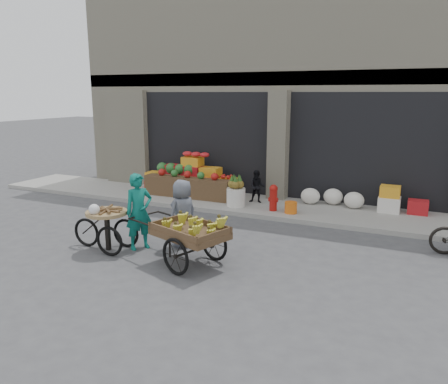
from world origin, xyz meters
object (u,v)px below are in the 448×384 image
at_px(orange_bucket, 291,208).
at_px(tricycle_cart, 107,224).
at_px(seated_person, 257,187).
at_px(vendor_grey, 183,213).
at_px(fire_hydrant, 273,197).
at_px(vendor_woman, 139,212).
at_px(pineapple_bin, 236,197).
at_px(banana_cart, 188,229).

xyz_separation_m(orange_bucket, tricycle_cart, (-2.79, -3.92, 0.30)).
xyz_separation_m(orange_bucket, seated_person, (-1.20, 0.70, 0.31)).
xyz_separation_m(tricycle_cart, vendor_grey, (1.30, 0.87, 0.15)).
relative_size(fire_hydrant, orange_bucket, 2.22).
xyz_separation_m(fire_hydrant, vendor_woman, (-1.73, -3.61, 0.29)).
height_order(pineapple_bin, vendor_grey, vendor_grey).
height_order(orange_bucket, tricycle_cart, tricycle_cart).
distance_m(orange_bucket, vendor_woman, 4.24).
height_order(seated_person, vendor_grey, vendor_grey).
relative_size(fire_hydrant, banana_cart, 0.28).
bearing_deg(fire_hydrant, vendor_grey, -107.77).
xyz_separation_m(seated_person, banana_cart, (0.32, -4.62, 0.12)).
bearing_deg(banana_cart, tricycle_cart, -161.09).
xyz_separation_m(fire_hydrant, tricycle_cart, (-2.29, -3.97, 0.06)).
bearing_deg(banana_cart, vendor_woman, -175.84).
distance_m(fire_hydrant, vendor_woman, 4.02).
height_order(fire_hydrant, seated_person, seated_person).
bearing_deg(tricycle_cart, vendor_grey, 31.85).
bearing_deg(banana_cart, fire_hydrant, 103.70).
xyz_separation_m(pineapple_bin, fire_hydrant, (1.10, -0.05, 0.13)).
height_order(orange_bucket, seated_person, seated_person).
bearing_deg(banana_cart, orange_bucket, 96.52).
bearing_deg(vendor_grey, tricycle_cart, -35.66).
bearing_deg(seated_person, fire_hydrant, -52.88).
bearing_deg(pineapple_bin, vendor_grey, -88.04).
relative_size(vendor_woman, vendor_grey, 1.11).
relative_size(pineapple_bin, tricycle_cart, 0.36).
xyz_separation_m(seated_person, tricycle_cart, (-1.59, -4.62, -0.02)).
distance_m(orange_bucket, banana_cart, 4.04).
relative_size(fire_hydrant, seated_person, 0.76).
bearing_deg(orange_bucket, seated_person, 149.74).
bearing_deg(vendor_woman, seated_person, 19.85).
bearing_deg(tricycle_cart, fire_hydrant, 58.08).
bearing_deg(vendor_grey, orange_bucket, 174.50).
distance_m(pineapple_bin, banana_cart, 4.10).
relative_size(pineapple_bin, vendor_woman, 0.33).
bearing_deg(vendor_grey, pineapple_bin, -157.44).
bearing_deg(seated_person, pineapple_bin, -133.69).
xyz_separation_m(pineapple_bin, orange_bucket, (1.60, -0.10, -0.10)).
height_order(seated_person, tricycle_cart, seated_person).
xyz_separation_m(fire_hydrant, vendor_grey, (-0.99, -3.10, 0.22)).
relative_size(seated_person, banana_cart, 0.37).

